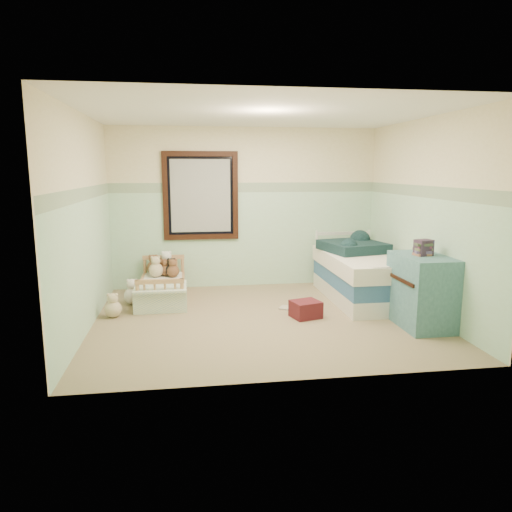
{
  "coord_description": "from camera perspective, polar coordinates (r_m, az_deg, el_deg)",
  "views": [
    {
      "loc": [
        -0.93,
        -5.66,
        1.85
      ],
      "look_at": [
        -0.04,
        0.35,
        0.74
      ],
      "focal_mm": 33.27,
      "sensor_mm": 36.0,
      "label": 1
    }
  ],
  "objects": [
    {
      "name": "red_pillow",
      "position": [
        6.08,
        5.99,
        -6.38
      ],
      "size": [
        0.41,
        0.38,
        0.21
      ],
      "primitive_type": "cube",
      "rotation": [
        0.0,
        0.0,
        0.29
      ],
      "color": "maroon",
      "rests_on": "floor"
    },
    {
      "name": "ceiling",
      "position": [
        5.78,
        0.95,
        16.9
      ],
      "size": [
        4.2,
        3.6,
        0.02
      ],
      "primitive_type": "cube",
      "color": "white",
      "rests_on": "wall_back"
    },
    {
      "name": "window_blinds",
      "position": [
        7.45,
        -6.67,
        7.19
      ],
      "size": [
        0.92,
        0.01,
        1.12
      ],
      "primitive_type": "cube",
      "color": "#B6B6B0",
      "rests_on": "window_frame"
    },
    {
      "name": "toddler_bed_frame",
      "position": [
        6.95,
        -11.16,
        -4.6
      ],
      "size": [
        0.63,
        1.27,
        0.16
      ],
      "primitive_type": "cube",
      "color": "#A37344",
      "rests_on": "floor"
    },
    {
      "name": "toddler_mattress",
      "position": [
        6.92,
        -11.2,
        -3.47
      ],
      "size": [
        0.58,
        1.21,
        0.12
      ],
      "primitive_type": "cube",
      "color": "white",
      "rests_on": "toddler_bed_frame"
    },
    {
      "name": "extra_plush_1",
      "position": [
        7.21,
        -10.78,
        -1.71
      ],
      "size": [
        0.17,
        0.17,
        0.17
      ],
      "primitive_type": "sphere",
      "color": "brown",
      "rests_on": "toddler_mattress"
    },
    {
      "name": "window_frame",
      "position": [
        7.44,
        -6.67,
        7.19
      ],
      "size": [
        1.16,
        0.06,
        1.36
      ],
      "primitive_type": "cube",
      "color": "black",
      "rests_on": "wall_back"
    },
    {
      "name": "plush_floor_cream",
      "position": [
        6.84,
        -14.59,
        -4.65
      ],
      "size": [
        0.24,
        0.24,
        0.24
      ],
      "primitive_type": "sphere",
      "color": "silver",
      "rests_on": "floor"
    },
    {
      "name": "border_strip",
      "position": [
        7.51,
        -1.29,
        8.24
      ],
      "size": [
        4.2,
        0.01,
        0.15
      ],
      "primitive_type": "cube",
      "color": "#396641",
      "rests_on": "wall_back"
    },
    {
      "name": "wall_right",
      "position": [
        6.45,
        19.72,
        4.4
      ],
      "size": [
        0.04,
        3.6,
        2.5
      ],
      "primitive_type": "cube",
      "color": "beige",
      "rests_on": "floor"
    },
    {
      "name": "extra_plush_0",
      "position": [
        7.11,
        -9.95,
        -1.8
      ],
      "size": [
        0.18,
        0.18,
        0.18
      ],
      "primitive_type": "sphere",
      "color": "brown",
      "rests_on": "toddler_mattress"
    },
    {
      "name": "twin_boxspring",
      "position": [
        6.97,
        12.68,
        -2.51
      ],
      "size": [
        0.93,
        1.86,
        0.22
      ],
      "primitive_type": "cube",
      "color": "#324C89",
      "rests_on": "twin_bed_frame"
    },
    {
      "name": "extra_plush_2",
      "position": [
        7.31,
        -11.2,
        -1.59
      ],
      "size": [
        0.16,
        0.16,
        0.16
      ],
      "primitive_type": "sphere",
      "color": "brown",
      "rests_on": "toddler_mattress"
    },
    {
      "name": "plush_floor_tan",
      "position": [
        6.31,
        -16.79,
        -6.14
      ],
      "size": [
        0.21,
        0.21,
        0.21
      ],
      "primitive_type": "sphere",
      "color": "#CBB68F",
      "rests_on": "floor"
    },
    {
      "name": "plush_bed_white",
      "position": [
        7.36,
        -10.68,
        -1.19
      ],
      "size": [
        0.24,
        0.24,
        0.24
      ],
      "primitive_type": "sphere",
      "color": "white",
      "rests_on": "toddler_mattress"
    },
    {
      "name": "book_stack",
      "position": [
        5.9,
        19.51,
        0.96
      ],
      "size": [
        0.22,
        0.18,
        0.19
      ],
      "primitive_type": "cube",
      "rotation": [
        0.0,
        0.0,
        0.23
      ],
      "color": "#4A2326",
      "rests_on": "dresser"
    },
    {
      "name": "dresser",
      "position": [
        5.99,
        19.28,
        -3.99
      ],
      "size": [
        0.53,
        0.86,
        0.86
      ],
      "primitive_type": "cube",
      "color": "#355D68",
      "rests_on": "floor"
    },
    {
      "name": "floor_book",
      "position": [
        6.44,
        3.93,
        -6.27
      ],
      "size": [
        0.29,
        0.27,
        0.02
      ],
      "primitive_type": "cube",
      "rotation": [
        0.0,
        0.0,
        -0.52
      ],
      "color": "#E9BE49",
      "rests_on": "floor"
    },
    {
      "name": "twin_bed_frame",
      "position": [
        7.02,
        12.61,
        -4.26
      ],
      "size": [
        0.93,
        1.86,
        0.22
      ],
      "primitive_type": "cube",
      "color": "silver",
      "rests_on": "floor"
    },
    {
      "name": "patchwork_quilt",
      "position": [
        6.52,
        -11.38,
        -3.65
      ],
      "size": [
        0.69,
        0.63,
        0.03
      ],
      "primitive_type": "cube",
      "color": "#759FB7",
      "rests_on": "toddler_mattress"
    },
    {
      "name": "wall_front",
      "position": [
        4.02,
        5.06,
        1.71
      ],
      "size": [
        4.2,
        0.04,
        2.5
      ],
      "primitive_type": "cube",
      "color": "beige",
      "rests_on": "floor"
    },
    {
      "name": "wainscot_mint",
      "position": [
        7.59,
        -1.27,
        2.0
      ],
      "size": [
        4.2,
        0.01,
        1.5
      ],
      "primitive_type": "cube",
      "color": "#A6CCA5",
      "rests_on": "floor"
    },
    {
      "name": "plush_bed_dark",
      "position": [
        7.15,
        -10.1,
        -1.71
      ],
      "size": [
        0.19,
        0.19,
        0.19
      ],
      "primitive_type": "sphere",
      "color": "black",
      "rests_on": "toddler_mattress"
    },
    {
      "name": "teal_blanket",
      "position": [
        7.15,
        11.57,
        1.12
      ],
      "size": [
        0.96,
        1.0,
        0.14
      ],
      "primitive_type": "cube",
      "rotation": [
        0.0,
        0.0,
        0.23
      ],
      "color": "black",
      "rests_on": "twin_mattress"
    },
    {
      "name": "plush_bed_tan",
      "position": [
        7.16,
        -11.94,
        -1.66
      ],
      "size": [
        0.21,
        0.21,
        0.21
      ],
      "primitive_type": "sphere",
      "color": "#CBB68F",
      "rests_on": "toddler_mattress"
    },
    {
      "name": "plush_bed_brown",
      "position": [
        7.38,
        -12.23,
        -1.36
      ],
      "size": [
        0.2,
        0.2,
        0.2
      ],
      "primitive_type": "sphere",
      "color": "brown",
      "rests_on": "toddler_mattress"
    },
    {
      "name": "wall_back",
      "position": [
        7.54,
        -1.3,
        5.78
      ],
      "size": [
        4.2,
        0.04,
        2.5
      ],
      "primitive_type": "cube",
      "color": "beige",
      "rests_on": "floor"
    },
    {
      "name": "floor",
      "position": [
        6.03,
        0.88,
        -7.62
      ],
      "size": [
        4.2,
        3.6,
        0.02
      ],
      "primitive_type": "cube",
      "color": "#82735C",
      "rests_on": "ground"
    },
    {
      "name": "wall_left",
      "position": [
        5.81,
        -20.01,
        3.8
      ],
      "size": [
        0.04,
        3.6,
        2.5
      ],
      "primitive_type": "cube",
      "color": "beige",
      "rests_on": "floor"
    },
    {
      "name": "twin_mattress",
      "position": [
        6.92,
        12.75,
        -0.74
      ],
      "size": [
        0.97,
        1.9,
        0.22
      ],
      "primitive_type": "cube",
      "color": "silver",
      "rests_on": "twin_boxspring"
    }
  ]
}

